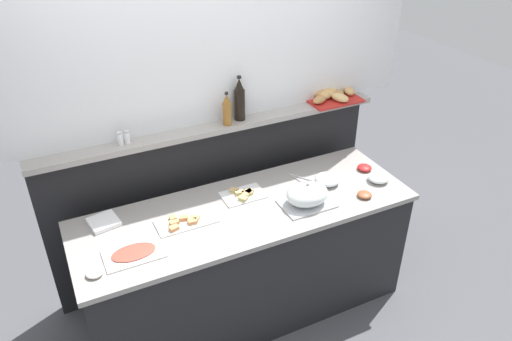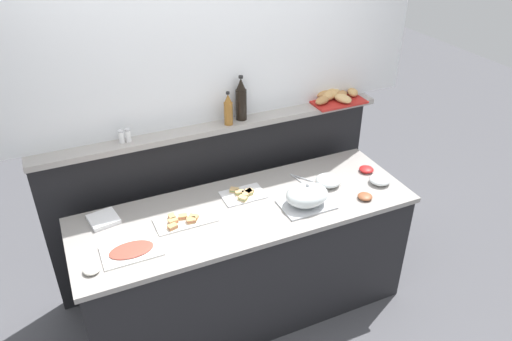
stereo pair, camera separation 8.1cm
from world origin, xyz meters
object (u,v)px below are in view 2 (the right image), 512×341
at_px(glass_bowl_large, 328,181).
at_px(condiment_bowl_red, 92,270).
at_px(bread_basket, 334,96).
at_px(condiment_bowl_dark, 365,197).
at_px(condiment_bowl_teal, 366,169).
at_px(salt_shaker, 121,137).
at_px(sandwich_platter_front, 243,194).
at_px(glass_bowl_medium, 380,180).
at_px(wine_bottle_dark, 241,100).
at_px(pepper_shaker, 128,135).
at_px(napkin_stack, 104,219).
at_px(cold_cuts_platter, 132,251).
at_px(serving_cloche, 307,196).
at_px(serving_tongs, 300,179).
at_px(sandwich_platter_side, 184,220).
at_px(vinegar_bottle_amber, 228,110).

distance_m(glass_bowl_large, condiment_bowl_red, 1.64).
relative_size(condiment_bowl_red, bread_basket, 0.22).
distance_m(condiment_bowl_dark, condiment_bowl_teal, 0.35).
relative_size(glass_bowl_large, salt_shaker, 2.00).
height_order(sandwich_platter_front, glass_bowl_medium, glass_bowl_medium).
height_order(glass_bowl_medium, condiment_bowl_teal, glass_bowl_medium).
bearing_deg(condiment_bowl_teal, wine_bottle_dark, 151.57).
height_order(wine_bottle_dark, pepper_shaker, wine_bottle_dark).
distance_m(napkin_stack, pepper_shaker, 0.55).
bearing_deg(cold_cuts_platter, serving_cloche, -0.42).
relative_size(serving_cloche, serving_tongs, 1.84).
relative_size(condiment_bowl_dark, wine_bottle_dark, 0.31).
relative_size(glass_bowl_medium, serving_tongs, 0.79).
bearing_deg(serving_cloche, sandwich_platter_front, 140.77).
bearing_deg(condiment_bowl_red, condiment_bowl_dark, -0.86).
xyz_separation_m(sandwich_platter_side, condiment_bowl_teal, (1.38, 0.03, 0.01)).
bearing_deg(napkin_stack, serving_tongs, -3.14).
distance_m(condiment_bowl_red, pepper_shaker, 0.89).
relative_size(serving_cloche, condiment_bowl_teal, 3.25).
relative_size(glass_bowl_medium, vinegar_bottle_amber, 0.62).
relative_size(glass_bowl_medium, pepper_shaker, 1.68).
bearing_deg(condiment_bowl_dark, condiment_bowl_red, 179.14).
relative_size(condiment_bowl_dark, napkin_stack, 0.58).
bearing_deg(pepper_shaker, napkin_stack, -137.13).
xyz_separation_m(condiment_bowl_dark, pepper_shaker, (-1.37, 0.70, 0.41)).
relative_size(sandwich_platter_side, salt_shaker, 4.36).
height_order(condiment_bowl_red, bread_basket, bread_basket).
height_order(sandwich_platter_side, sandwich_platter_front, same).
bearing_deg(sandwich_platter_front, sandwich_platter_side, -166.07).
height_order(cold_cuts_platter, glass_bowl_medium, glass_bowl_medium).
xyz_separation_m(sandwich_platter_front, serving_cloche, (0.33, -0.27, 0.06)).
distance_m(glass_bowl_medium, salt_shaker, 1.77).
relative_size(condiment_bowl_red, napkin_stack, 0.54).
height_order(sandwich_platter_front, cold_cuts_platter, sandwich_platter_front).
height_order(serving_tongs, wine_bottle_dark, wine_bottle_dark).
bearing_deg(wine_bottle_dark, pepper_shaker, -179.24).
bearing_deg(serving_tongs, serving_cloche, -110.54).
relative_size(glass_bowl_large, wine_bottle_dark, 0.55).
xyz_separation_m(cold_cuts_platter, wine_bottle_dark, (0.95, 0.61, 0.52)).
bearing_deg(wine_bottle_dark, bread_basket, 0.60).
relative_size(sandwich_platter_side, napkin_stack, 2.23).
height_order(serving_tongs, napkin_stack, napkin_stack).
distance_m(vinegar_bottle_amber, salt_shaker, 0.72).
distance_m(serving_cloche, pepper_shaker, 1.21).
bearing_deg(glass_bowl_medium, wine_bottle_dark, 142.81).
distance_m(condiment_bowl_dark, pepper_shaker, 1.59).
bearing_deg(vinegar_bottle_amber, bread_basket, 3.09).
xyz_separation_m(sandwich_platter_side, vinegar_bottle_amber, (0.48, 0.42, 0.48)).
distance_m(cold_cuts_platter, wine_bottle_dark, 1.24).
bearing_deg(wine_bottle_dark, cold_cuts_platter, -147.08).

